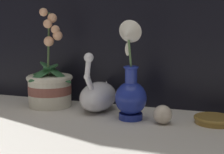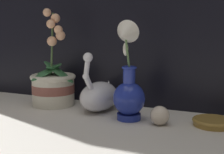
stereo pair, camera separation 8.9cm
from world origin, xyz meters
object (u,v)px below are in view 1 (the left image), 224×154
orchid_potted_plant (50,85)px  amber_dish (214,119)px  glass_sphere (163,114)px  blue_vase (130,88)px  swan_figurine (99,95)px

orchid_potted_plant → amber_dish: 0.63m
glass_sphere → amber_dish: size_ratio=0.48×
blue_vase → orchid_potted_plant: bearing=167.8°
swan_figurine → glass_sphere: size_ratio=3.66×
swan_figurine → blue_vase: bearing=-27.2°
blue_vase → glass_sphere: (0.11, -0.01, -0.08)m
swan_figurine → glass_sphere: 0.27m
orchid_potted_plant → amber_dish: (0.62, -0.03, -0.07)m
orchid_potted_plant → blue_vase: size_ratio=1.16×
orchid_potted_plant → glass_sphere: orchid_potted_plant is taller
swan_figurine → blue_vase: (0.15, -0.07, 0.05)m
swan_figurine → amber_dish: 0.42m
orchid_potted_plant → glass_sphere: 0.48m
blue_vase → amber_dish: bearing=10.8°
orchid_potted_plant → swan_figurine: size_ratio=1.70×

